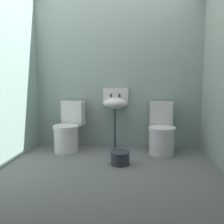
{
  "coord_description": "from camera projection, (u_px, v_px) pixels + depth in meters",
  "views": [
    {
      "loc": [
        0.29,
        -2.8,
        1.11
      ],
      "look_at": [
        0.0,
        0.3,
        0.7
      ],
      "focal_mm": 38.26,
      "sensor_mm": 36.0,
      "label": 1
    }
  ],
  "objects": [
    {
      "name": "toilet_right",
      "position": [
        161.0,
        132.0,
        3.67
      ],
      "size": [
        0.41,
        0.6,
        0.78
      ],
      "rotation": [
        0.0,
        0.0,
        3.11
      ],
      "color": "white",
      "rests_on": "ground"
    },
    {
      "name": "wall_back",
      "position": [
        117.0,
        73.0,
        4.01
      ],
      "size": [
        3.17,
        0.1,
        2.48
      ],
      "primitive_type": "cube",
      "color": "#90A79C",
      "rests_on": "ground"
    },
    {
      "name": "toilet_left",
      "position": [
        68.0,
        130.0,
        3.8
      ],
      "size": [
        0.46,
        0.64,
        0.78
      ],
      "rotation": [
        0.0,
        0.0,
        2.99
      ],
      "color": "white",
      "rests_on": "ground"
    },
    {
      "name": "bucket",
      "position": [
        120.0,
        158.0,
        3.17
      ],
      "size": [
        0.27,
        0.27,
        0.18
      ],
      "color": "#333841",
      "rests_on": "ground"
    },
    {
      "name": "sink",
      "position": [
        115.0,
        103.0,
        3.87
      ],
      "size": [
        0.42,
        0.35,
        0.99
      ],
      "color": "#333841",
      "rests_on": "ground"
    },
    {
      "name": "ground_plane",
      "position": [
        110.0,
        175.0,
        2.94
      ],
      "size": [
        3.17,
        2.81,
        0.08
      ],
      "primitive_type": "cube",
      "color": "slate"
    }
  ]
}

